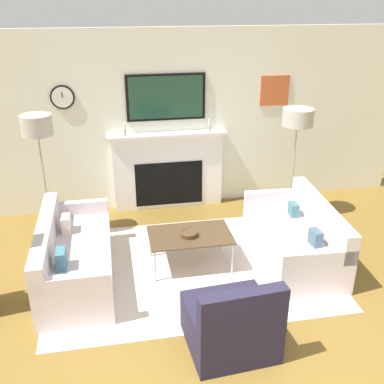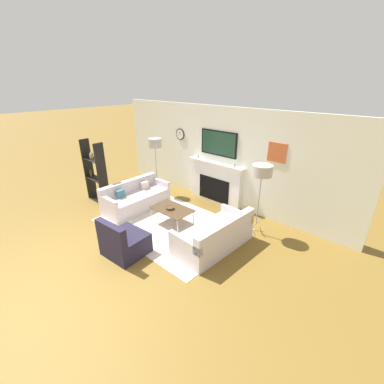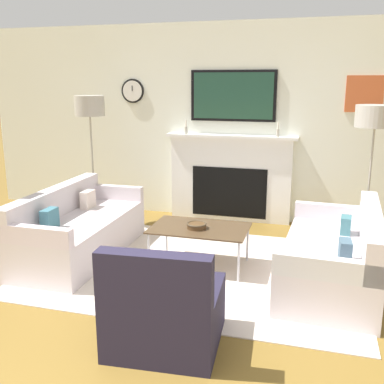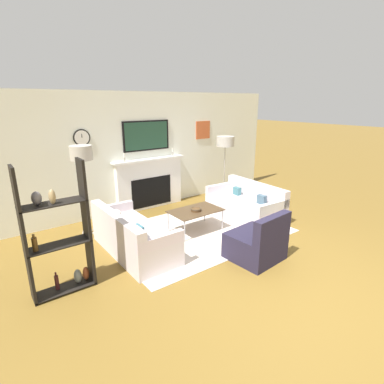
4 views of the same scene
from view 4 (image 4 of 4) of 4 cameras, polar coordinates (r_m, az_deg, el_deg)
name	(u,v)px [view 4 (image 4 of 4)]	position (r m, az deg, el deg)	size (l,w,h in m)	color
ground_plane	(305,292)	(4.57, 20.72, -17.34)	(60.00, 60.00, 0.00)	brown
fireplace_wall	(147,157)	(7.18, -8.59, 6.56)	(7.56, 0.28, 2.70)	white
area_rug	(196,232)	(5.99, 0.83, -7.57)	(3.37, 2.39, 0.01)	beige
couch_left	(132,237)	(5.23, -11.30, -8.41)	(0.80, 1.83, 0.76)	silver
couch_right	(246,205)	(6.76, 10.16, -2.54)	(0.95, 1.79, 0.75)	silver
armchair	(257,243)	(5.04, 12.30, -9.55)	(0.84, 0.81, 0.83)	#242035
coffee_table	(196,212)	(5.89, 0.68, -3.74)	(1.01, 0.64, 0.44)	#4C3823
decorative_bowl	(196,209)	(5.83, 0.70, -3.35)	(0.21, 0.21, 0.06)	#53371F
floor_lamp_left	(81,154)	(5.72, -20.35, 6.75)	(0.39, 0.39, 1.75)	#9E998E
floor_lamp_right	(225,142)	(7.49, 6.36, 9.42)	(0.44, 0.44, 1.67)	#9E998E
shelf_unit	(58,236)	(4.29, -24.18, -7.58)	(0.80, 0.28, 1.79)	black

